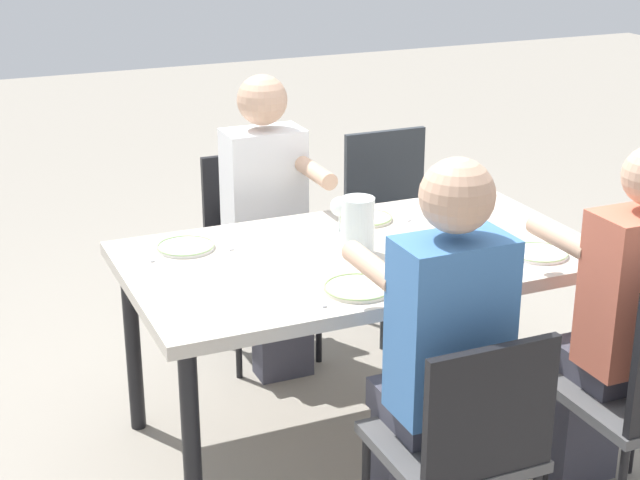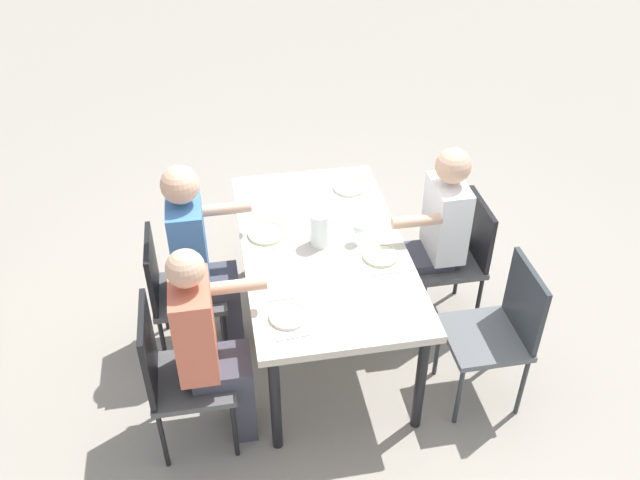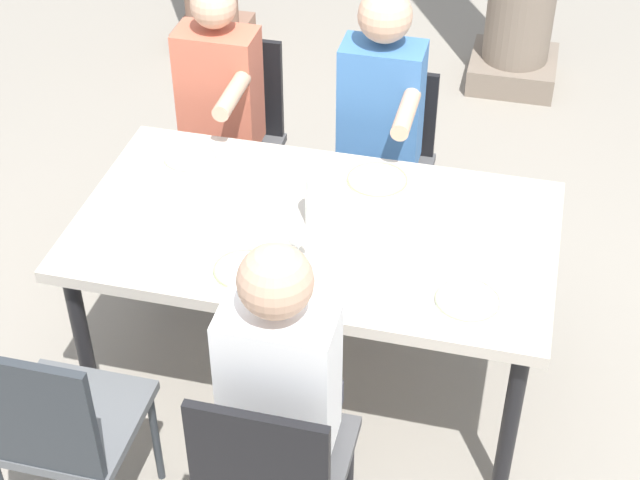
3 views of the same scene
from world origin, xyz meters
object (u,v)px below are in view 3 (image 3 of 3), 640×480
chair_mid_north (383,156)px  diner_guest_third (378,135)px  water_pitcher (322,202)px  diner_man_white (284,389)px  plate_1 (244,270)px  chair_mid_south (272,467)px  dining_table (315,240)px  chair_west_north (233,130)px  chair_west_south (58,425)px  plate_2 (377,180)px  wine_glass_1 (298,237)px  diner_woman_green (217,122)px  plate_3 (468,300)px  plate_0 (190,158)px

chair_mid_north → diner_guest_third: bearing=-89.1°
chair_mid_north → water_pitcher: bearing=-94.2°
diner_man_white → plate_1: diner_man_white is taller
chair_mid_south → diner_guest_third: 1.64m
dining_table → chair_west_north: 1.11m
chair_west_north → chair_west_south: (0.00, -1.81, 0.01)m
chair_west_north → plate_2: 1.01m
diner_man_white → chair_west_south: bearing=-165.8°
diner_man_white → wine_glass_1: 0.56m
dining_table → chair_mid_south: 0.92m
diner_woman_green → chair_mid_north: bearing=15.1°
diner_man_white → plate_1: (-0.25, 0.42, 0.08)m
diner_woman_green → plate_1: 1.12m
plate_3 → water_pitcher: 0.64m
diner_man_white → water_pitcher: diner_man_white is taller
dining_table → plate_2: 0.37m
plate_1 → wine_glass_1: 0.21m
diner_guest_third → wine_glass_1: bearing=-96.0°
chair_west_north → plate_2: (0.78, -0.59, 0.25)m
plate_0 → plate_2: bearing=2.1°
wine_glass_1 → water_pitcher: water_pitcher is taller
plate_0 → plate_2: size_ratio=0.89×
plate_2 → chair_mid_south: bearing=-93.6°
chair_west_south → plate_1: size_ratio=4.40×
chair_west_south → diner_man_white: 0.74m
wine_glass_1 → plate_2: size_ratio=0.63×
chair_west_north → chair_west_south: 1.81m
chair_mid_north → diner_man_white: (-0.00, -1.63, 0.19)m
chair_mid_north → plate_2: 0.65m
chair_mid_south → water_pitcher: bearing=94.1°
dining_table → wine_glass_1: 0.27m
chair_west_south → chair_mid_south: bearing=0.4°
diner_woman_green → chair_west_south: bearing=-90.1°
plate_1 → water_pitcher: bearing=59.5°
chair_west_south → dining_table: bearing=55.7°
chair_west_south → plate_0: size_ratio=4.53×
chair_west_north → chair_mid_north: bearing=-0.6°
chair_west_south → plate_3: bearing=27.3°
plate_0 → diner_man_white: bearing=-56.9°
chair_mid_north → plate_2: size_ratio=3.76×
plate_1 → plate_0: bearing=124.3°
chair_west_south → diner_woman_green: 1.62m
dining_table → diner_man_white: bearing=-83.4°
chair_west_north → plate_2: chair_west_north is taller
diner_man_white → plate_2: (0.08, 1.05, 0.08)m
plate_2 → water_pitcher: water_pitcher is taller
chair_west_north → chair_mid_south: (0.70, -1.81, 0.00)m
chair_mid_north → diner_man_white: bearing=-90.1°
diner_man_white → water_pitcher: 0.77m
plate_2 → chair_west_south: bearing=-122.5°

